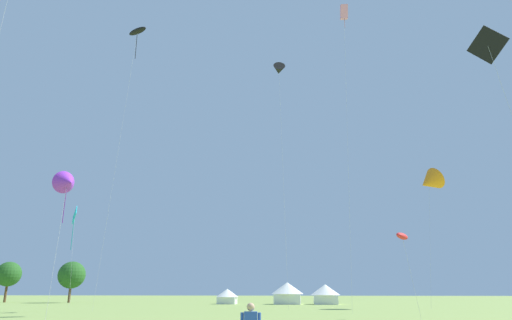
{
  "coord_description": "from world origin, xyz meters",
  "views": [
    {
      "loc": [
        3.98,
        -4.05,
        2.05
      ],
      "look_at": [
        0.0,
        32.0,
        12.78
      ],
      "focal_mm": 31.09,
      "sensor_mm": 36.0,
      "label": 1
    }
  ],
  "objects_px": {
    "kite_purple_delta": "(67,182)",
    "festival_tent_left": "(227,296)",
    "kite_orange_delta": "(429,182)",
    "kite_pink_box": "(344,13)",
    "festival_tent_center": "(325,293)",
    "kite_black_diamond": "(488,47)",
    "kite_cyan_diamond": "(74,217)",
    "kite_black_delta": "(279,70)",
    "festival_tent_right": "(287,292)",
    "kite_black_parafoil": "(137,32)",
    "tree_distant_left": "(9,274)",
    "tree_distant_right": "(72,275)",
    "kite_red_parafoil": "(402,236)"
  },
  "relations": [
    {
      "from": "kite_purple_delta",
      "to": "festival_tent_left",
      "type": "xyz_separation_m",
      "value": [
        4.51,
        43.81,
        -8.42
      ]
    },
    {
      "from": "kite_orange_delta",
      "to": "kite_pink_box",
      "type": "relative_size",
      "value": 0.51
    },
    {
      "from": "festival_tent_left",
      "to": "festival_tent_center",
      "type": "height_order",
      "value": "festival_tent_center"
    },
    {
      "from": "kite_black_diamond",
      "to": "kite_orange_delta",
      "type": "bearing_deg",
      "value": 82.24
    },
    {
      "from": "kite_purple_delta",
      "to": "kite_pink_box",
      "type": "bearing_deg",
      "value": 35.72
    },
    {
      "from": "kite_cyan_diamond",
      "to": "festival_tent_left",
      "type": "height_order",
      "value": "kite_cyan_diamond"
    },
    {
      "from": "kite_black_delta",
      "to": "festival_tent_right",
      "type": "relative_size",
      "value": 5.96
    },
    {
      "from": "festival_tent_right",
      "to": "festival_tent_center",
      "type": "distance_m",
      "value": 6.01
    },
    {
      "from": "festival_tent_center",
      "to": "kite_purple_delta",
      "type": "bearing_deg",
      "value": -114.8
    },
    {
      "from": "festival_tent_left",
      "to": "festival_tent_center",
      "type": "relative_size",
      "value": 0.78
    },
    {
      "from": "kite_black_delta",
      "to": "kite_black_diamond",
      "type": "xyz_separation_m",
      "value": [
        14.85,
        -25.55,
        -12.7
      ]
    },
    {
      "from": "kite_purple_delta",
      "to": "kite_black_diamond",
      "type": "relative_size",
      "value": 0.58
    },
    {
      "from": "kite_black_delta",
      "to": "kite_black_parafoil",
      "type": "bearing_deg",
      "value": -168.82
    },
    {
      "from": "kite_black_diamond",
      "to": "festival_tent_center",
      "type": "relative_size",
      "value": 3.96
    },
    {
      "from": "kite_orange_delta",
      "to": "tree_distant_left",
      "type": "bearing_deg",
      "value": 163.88
    },
    {
      "from": "festival_tent_center",
      "to": "kite_black_delta",
      "type": "bearing_deg",
      "value": -104.63
    },
    {
      "from": "kite_black_parafoil",
      "to": "tree_distant_right",
      "type": "height_order",
      "value": "kite_black_parafoil"
    },
    {
      "from": "kite_red_parafoil",
      "to": "festival_tent_center",
      "type": "height_order",
      "value": "kite_red_parafoil"
    },
    {
      "from": "kite_cyan_diamond",
      "to": "tree_distant_left",
      "type": "distance_m",
      "value": 37.06
    },
    {
      "from": "kite_red_parafoil",
      "to": "kite_orange_delta",
      "type": "bearing_deg",
      "value": 68.76
    },
    {
      "from": "kite_red_parafoil",
      "to": "kite_cyan_diamond",
      "type": "bearing_deg",
      "value": 154.2
    },
    {
      "from": "kite_black_parafoil",
      "to": "festival_tent_left",
      "type": "xyz_separation_m",
      "value": [
        8.13,
        25.21,
        -33.23
      ]
    },
    {
      "from": "kite_pink_box",
      "to": "tree_distant_right",
      "type": "distance_m",
      "value": 64.41
    },
    {
      "from": "kite_red_parafoil",
      "to": "kite_black_parafoil",
      "type": "relative_size",
      "value": 0.19
    },
    {
      "from": "kite_pink_box",
      "to": "tree_distant_right",
      "type": "bearing_deg",
      "value": 146.04
    },
    {
      "from": "kite_purple_delta",
      "to": "festival_tent_right",
      "type": "bearing_deg",
      "value": 72.0
    },
    {
      "from": "kite_black_delta",
      "to": "kite_black_diamond",
      "type": "height_order",
      "value": "kite_black_delta"
    },
    {
      "from": "kite_black_delta",
      "to": "kite_red_parafoil",
      "type": "bearing_deg",
      "value": -57.67
    },
    {
      "from": "tree_distant_left",
      "to": "kite_cyan_diamond",
      "type": "bearing_deg",
      "value": -45.02
    },
    {
      "from": "kite_orange_delta",
      "to": "tree_distant_left",
      "type": "relative_size",
      "value": 2.43
    },
    {
      "from": "kite_purple_delta",
      "to": "kite_orange_delta",
      "type": "bearing_deg",
      "value": 40.52
    },
    {
      "from": "kite_black_delta",
      "to": "festival_tent_left",
      "type": "bearing_deg",
      "value": 115.03
    },
    {
      "from": "kite_red_parafoil",
      "to": "tree_distant_right",
      "type": "height_order",
      "value": "tree_distant_right"
    },
    {
      "from": "kite_black_delta",
      "to": "kite_cyan_diamond",
      "type": "relative_size",
      "value": 2.43
    },
    {
      "from": "kite_black_delta",
      "to": "kite_red_parafoil",
      "type": "xyz_separation_m",
      "value": [
        10.3,
        -16.28,
        -23.67
      ]
    },
    {
      "from": "kite_purple_delta",
      "to": "kite_cyan_diamond",
      "type": "bearing_deg",
      "value": 117.07
    },
    {
      "from": "kite_black_diamond",
      "to": "tree_distant_right",
      "type": "distance_m",
      "value": 76.12
    },
    {
      "from": "kite_cyan_diamond",
      "to": "festival_tent_center",
      "type": "xyz_separation_m",
      "value": [
        32.43,
        19.96,
        -9.49
      ]
    },
    {
      "from": "kite_black_parafoil",
      "to": "kite_black_diamond",
      "type": "xyz_separation_m",
      "value": [
        33.07,
        -21.95,
        -17.4
      ]
    },
    {
      "from": "festival_tent_right",
      "to": "kite_cyan_diamond",
      "type": "bearing_deg",
      "value": -142.93
    },
    {
      "from": "kite_red_parafoil",
      "to": "festival_tent_center",
      "type": "bearing_deg",
      "value": 97.01
    },
    {
      "from": "kite_black_delta",
      "to": "festival_tent_center",
      "type": "height_order",
      "value": "kite_black_delta"
    },
    {
      "from": "kite_cyan_diamond",
      "to": "festival_tent_center",
      "type": "height_order",
      "value": "kite_cyan_diamond"
    },
    {
      "from": "kite_orange_delta",
      "to": "festival_tent_right",
      "type": "bearing_deg",
      "value": 142.83
    },
    {
      "from": "kite_pink_box",
      "to": "tree_distant_left",
      "type": "distance_m",
      "value": 75.07
    },
    {
      "from": "kite_purple_delta",
      "to": "kite_pink_box",
      "type": "height_order",
      "value": "kite_pink_box"
    },
    {
      "from": "tree_distant_left",
      "to": "kite_black_parafoil",
      "type": "bearing_deg",
      "value": -42.12
    },
    {
      "from": "kite_red_parafoil",
      "to": "kite_orange_delta",
      "type": "relative_size",
      "value": 0.37
    },
    {
      "from": "kite_black_diamond",
      "to": "festival_tent_left",
      "type": "bearing_deg",
      "value": 117.87
    },
    {
      "from": "kite_black_diamond",
      "to": "tree_distant_left",
      "type": "relative_size",
      "value": 2.53
    }
  ]
}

